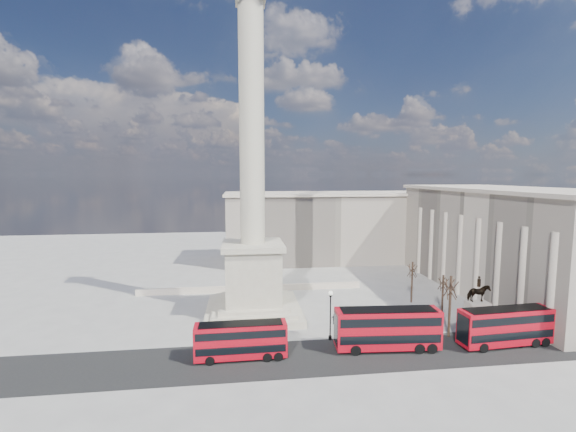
{
  "coord_description": "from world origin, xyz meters",
  "views": [
    {
      "loc": [
        -1.79,
        -51.58,
        20.88
      ],
      "look_at": [
        4.98,
        2.71,
        15.0
      ],
      "focal_mm": 24.0,
      "sensor_mm": 36.0,
      "label": 1
    }
  ],
  "objects_px": {
    "red_bus_a": "(242,340)",
    "red_bus_b": "(388,328)",
    "victorian_lamp": "(330,311)",
    "equestrian_statue": "(477,311)",
    "pedestrian_walking": "(339,325)",
    "red_bus_d": "(541,324)",
    "pedestrian_standing": "(462,329)",
    "nelsons_column": "(253,229)",
    "pedestrian_crossing": "(334,319)",
    "red_bus_c": "(506,326)"
  },
  "relations": [
    {
      "from": "pedestrian_standing",
      "to": "pedestrian_walking",
      "type": "bearing_deg",
      "value": -19.82
    },
    {
      "from": "red_bus_d",
      "to": "victorian_lamp",
      "type": "relative_size",
      "value": 1.73
    },
    {
      "from": "victorian_lamp",
      "to": "equestrian_statue",
      "type": "relative_size",
      "value": 0.86
    },
    {
      "from": "red_bus_a",
      "to": "red_bus_d",
      "type": "distance_m",
      "value": 37.25
    },
    {
      "from": "red_bus_c",
      "to": "pedestrian_crossing",
      "type": "xyz_separation_m",
      "value": [
        -19.19,
        9.12,
        -1.71
      ]
    },
    {
      "from": "red_bus_c",
      "to": "victorian_lamp",
      "type": "relative_size",
      "value": 1.84
    },
    {
      "from": "red_bus_b",
      "to": "equestrian_statue",
      "type": "relative_size",
      "value": 1.69
    },
    {
      "from": "nelsons_column",
      "to": "pedestrian_crossing",
      "type": "bearing_deg",
      "value": -27.76
    },
    {
      "from": "pedestrian_crossing",
      "to": "pedestrian_walking",
      "type": "bearing_deg",
      "value": 130.19
    },
    {
      "from": "red_bus_d",
      "to": "pedestrian_standing",
      "type": "bearing_deg",
      "value": 159.87
    },
    {
      "from": "pedestrian_standing",
      "to": "pedestrian_crossing",
      "type": "height_order",
      "value": "pedestrian_standing"
    },
    {
      "from": "victorian_lamp",
      "to": "pedestrian_walking",
      "type": "xyz_separation_m",
      "value": [
        1.72,
        2.31,
        -2.81
      ]
    },
    {
      "from": "nelsons_column",
      "to": "pedestrian_walking",
      "type": "xyz_separation_m",
      "value": [
        11.06,
        -8.34,
        -11.99
      ]
    },
    {
      "from": "pedestrian_crossing",
      "to": "red_bus_d",
      "type": "bearing_deg",
      "value": -158.77
    },
    {
      "from": "pedestrian_walking",
      "to": "pedestrian_crossing",
      "type": "relative_size",
      "value": 1.23
    },
    {
      "from": "victorian_lamp",
      "to": "pedestrian_crossing",
      "type": "xyz_separation_m",
      "value": [
        1.74,
        4.82,
        -2.98
      ]
    },
    {
      "from": "red_bus_b",
      "to": "pedestrian_standing",
      "type": "bearing_deg",
      "value": 17.65
    },
    {
      "from": "equestrian_statue",
      "to": "pedestrian_walking",
      "type": "relative_size",
      "value": 3.99
    },
    {
      "from": "red_bus_a",
      "to": "red_bus_b",
      "type": "bearing_deg",
      "value": 0.01
    },
    {
      "from": "red_bus_d",
      "to": "pedestrian_standing",
      "type": "height_order",
      "value": "red_bus_d"
    },
    {
      "from": "red_bus_b",
      "to": "equestrian_statue",
      "type": "distance_m",
      "value": 14.9
    },
    {
      "from": "red_bus_b",
      "to": "pedestrian_standing",
      "type": "relative_size",
      "value": 7.16
    },
    {
      "from": "pedestrian_standing",
      "to": "red_bus_a",
      "type": "bearing_deg",
      "value": -2.64
    },
    {
      "from": "victorian_lamp",
      "to": "pedestrian_standing",
      "type": "distance_m",
      "value": 17.7
    },
    {
      "from": "red_bus_c",
      "to": "pedestrian_standing",
      "type": "height_order",
      "value": "red_bus_c"
    },
    {
      "from": "red_bus_c",
      "to": "pedestrian_crossing",
      "type": "distance_m",
      "value": 21.32
    },
    {
      "from": "red_bus_a",
      "to": "red_bus_b",
      "type": "relative_size",
      "value": 0.83
    },
    {
      "from": "red_bus_a",
      "to": "red_bus_c",
      "type": "relative_size",
      "value": 0.89
    },
    {
      "from": "red_bus_b",
      "to": "equestrian_statue",
      "type": "height_order",
      "value": "equestrian_statue"
    },
    {
      "from": "red_bus_a",
      "to": "pedestrian_crossing",
      "type": "relative_size",
      "value": 6.86
    },
    {
      "from": "pedestrian_crossing",
      "to": "red_bus_a",
      "type": "bearing_deg",
      "value": 74.22
    },
    {
      "from": "pedestrian_walking",
      "to": "red_bus_b",
      "type": "bearing_deg",
      "value": -55.5
    },
    {
      "from": "nelsons_column",
      "to": "red_bus_d",
      "type": "bearing_deg",
      "value": -22.12
    },
    {
      "from": "pedestrian_walking",
      "to": "red_bus_d",
      "type": "bearing_deg",
      "value": -16.52
    },
    {
      "from": "pedestrian_standing",
      "to": "pedestrian_crossing",
      "type": "relative_size",
      "value": 1.16
    },
    {
      "from": "red_bus_c",
      "to": "pedestrian_walking",
      "type": "bearing_deg",
      "value": 157.53
    },
    {
      "from": "red_bus_a",
      "to": "pedestrian_standing",
      "type": "xyz_separation_m",
      "value": [
        28.62,
        2.91,
        -1.33
      ]
    },
    {
      "from": "nelsons_column",
      "to": "red_bus_c",
      "type": "height_order",
      "value": "nelsons_column"
    },
    {
      "from": "nelsons_column",
      "to": "equestrian_statue",
      "type": "distance_m",
      "value": 33.08
    },
    {
      "from": "pedestrian_walking",
      "to": "red_bus_a",
      "type": "bearing_deg",
      "value": -157.34
    },
    {
      "from": "victorian_lamp",
      "to": "pedestrian_walking",
      "type": "bearing_deg",
      "value": 53.36
    },
    {
      "from": "nelsons_column",
      "to": "pedestrian_crossing",
      "type": "relative_size",
      "value": 32.93
    },
    {
      "from": "red_bus_c",
      "to": "nelsons_column",
      "type": "bearing_deg",
      "value": 150.24
    },
    {
      "from": "red_bus_c",
      "to": "victorian_lamp",
      "type": "xyz_separation_m",
      "value": [
        -20.93,
        4.3,
        1.28
      ]
    },
    {
      "from": "red_bus_a",
      "to": "red_bus_b",
      "type": "distance_m",
      "value": 17.36
    },
    {
      "from": "nelsons_column",
      "to": "pedestrian_standing",
      "type": "distance_m",
      "value": 31.53
    },
    {
      "from": "red_bus_d",
      "to": "pedestrian_walking",
      "type": "xyz_separation_m",
      "value": [
        -24.36,
        6.06,
        -1.39
      ]
    },
    {
      "from": "nelsons_column",
      "to": "red_bus_c",
      "type": "bearing_deg",
      "value": -26.29
    },
    {
      "from": "nelsons_column",
      "to": "red_bus_d",
      "type": "xyz_separation_m",
      "value": [
        35.41,
        -14.39,
        -10.6
      ]
    },
    {
      "from": "red_bus_a",
      "to": "victorian_lamp",
      "type": "height_order",
      "value": "victorian_lamp"
    }
  ]
}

